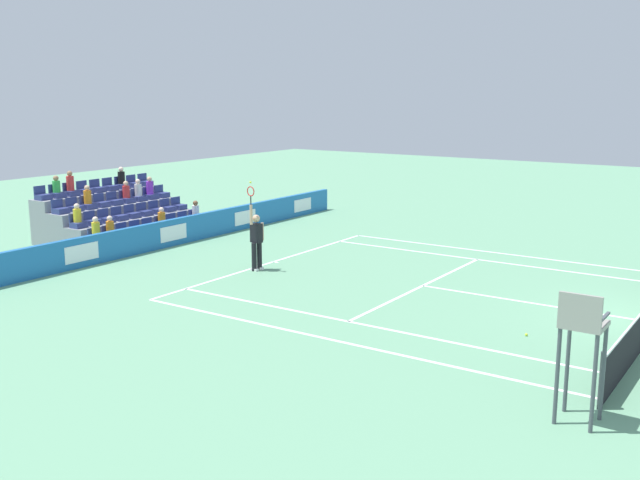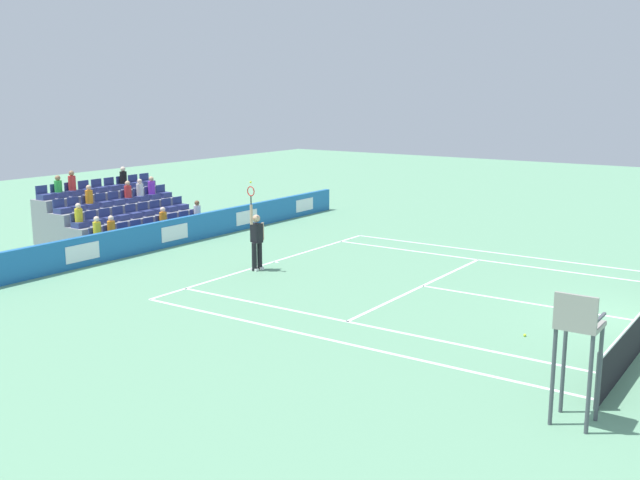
# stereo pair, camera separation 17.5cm
# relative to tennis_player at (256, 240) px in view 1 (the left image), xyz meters

# --- Properties ---
(line_baseline) EXTENTS (10.97, 0.10, 0.01)m
(line_baseline) POSITION_rel_tennis_player_xyz_m (-1.22, -0.28, -0.99)
(line_baseline) COLOR white
(line_baseline) RESTS_ON ground
(line_service) EXTENTS (8.23, 0.10, 0.01)m
(line_service) POSITION_rel_tennis_player_xyz_m (-1.22, 5.21, -0.99)
(line_service) COLOR white
(line_service) RESTS_ON ground
(line_centre_service) EXTENTS (0.10, 6.40, 0.01)m
(line_centre_service) POSITION_rel_tennis_player_xyz_m (-1.22, 8.41, -0.99)
(line_centre_service) COLOR white
(line_centre_service) RESTS_ON ground
(line_singles_sideline_left) EXTENTS (0.10, 11.89, 0.01)m
(line_singles_sideline_left) POSITION_rel_tennis_player_xyz_m (2.90, 5.66, -0.99)
(line_singles_sideline_left) COLOR white
(line_singles_sideline_left) RESTS_ON ground
(line_singles_sideline_right) EXTENTS (0.10, 11.89, 0.01)m
(line_singles_sideline_right) POSITION_rel_tennis_player_xyz_m (-5.33, 5.66, -0.99)
(line_singles_sideline_right) COLOR white
(line_singles_sideline_right) RESTS_ON ground
(line_doubles_sideline_left) EXTENTS (0.10, 11.89, 0.01)m
(line_doubles_sideline_left) POSITION_rel_tennis_player_xyz_m (4.27, 5.66, -0.99)
(line_doubles_sideline_left) COLOR white
(line_doubles_sideline_left) RESTS_ON ground
(line_doubles_sideline_right) EXTENTS (0.10, 11.89, 0.01)m
(line_doubles_sideline_right) POSITION_rel_tennis_player_xyz_m (-6.70, 5.66, -0.99)
(line_doubles_sideline_right) COLOR white
(line_doubles_sideline_right) RESTS_ON ground
(line_centre_mark) EXTENTS (0.10, 0.20, 0.01)m
(line_centre_mark) POSITION_rel_tennis_player_xyz_m (-1.22, -0.18, -0.99)
(line_centre_mark) COLOR white
(line_centre_mark) RESTS_ON ground
(sponsor_barrier) EXTENTS (20.39, 0.22, 0.98)m
(sponsor_barrier) POSITION_rel_tennis_player_xyz_m (-1.22, -4.96, -0.50)
(sponsor_barrier) COLOR #1E66AD
(sponsor_barrier) RESTS_ON ground
(tennis_player) EXTENTS (0.52, 0.38, 2.85)m
(tennis_player) POSITION_rel_tennis_player_xyz_m (0.00, 0.00, 0.00)
(tennis_player) COLOR black
(tennis_player) RESTS_ON ground
(umpire_chair) EXTENTS (0.70, 0.70, 2.34)m
(umpire_chair) POSITION_rel_tennis_player_xyz_m (5.54, 11.41, 0.53)
(umpire_chair) COLOR #474C54
(umpire_chair) RESTS_ON ground
(stadium_stand) EXTENTS (5.58, 3.80, 2.63)m
(stadium_stand) POSITION_rel_tennis_player_xyz_m (-1.21, -7.90, -0.30)
(stadium_stand) COLOR gray
(stadium_stand) RESTS_ON ground
(loose_tennis_ball) EXTENTS (0.07, 0.07, 0.07)m
(loose_tennis_ball) POSITION_rel_tennis_player_xyz_m (1.52, 9.20, -0.96)
(loose_tennis_ball) COLOR #D1E533
(loose_tennis_ball) RESTS_ON ground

